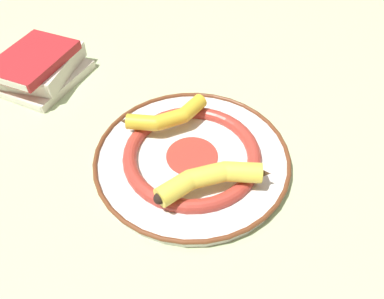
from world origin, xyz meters
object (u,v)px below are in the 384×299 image
at_px(banana_a, 167,117).
at_px(book_stack, 41,67).
at_px(banana_b, 211,178).
at_px(decorative_bowl, 192,157).

relative_size(banana_a, book_stack, 0.74).
bearing_deg(banana_b, decorative_bowl, -85.14).
bearing_deg(decorative_bowl, book_stack, -155.63).
height_order(decorative_bowl, book_stack, book_stack).
distance_m(banana_a, banana_b, 0.18).
distance_m(banana_b, book_stack, 0.54).
height_order(banana_a, book_stack, book_stack).
distance_m(decorative_bowl, book_stack, 0.46).
bearing_deg(decorative_bowl, banana_a, -175.72).
xyz_separation_m(decorative_bowl, banana_b, (0.09, -0.01, 0.04)).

